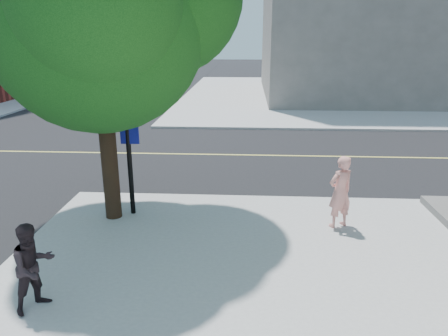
{
  "coord_description": "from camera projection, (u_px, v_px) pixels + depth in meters",
  "views": [
    {
      "loc": [
        3.75,
        -10.86,
        4.39
      ],
      "look_at": [
        3.2,
        -1.21,
        1.3
      ],
      "focal_mm": 33.45,
      "sensor_mm": 36.0,
      "label": 1
    }
  ],
  "objects": [
    {
      "name": "man_on_phone",
      "position": [
        340.0,
        192.0,
        9.51
      ],
      "size": [
        0.74,
        0.66,
        1.71
      ],
      "primitive_type": "imported",
      "rotation": [
        0.0,
        0.0,
        3.64
      ],
      "color": "#E49289",
      "rests_on": "sidewalk_se"
    },
    {
      "name": "road_ew",
      "position": [
        150.0,
        154.0,
        16.14
      ],
      "size": [
        140.0,
        9.0,
        0.01
      ],
      "primitive_type": "cube",
      "color": "black",
      "rests_on": "ground"
    },
    {
      "name": "pedestrian",
      "position": [
        33.0,
        267.0,
        6.65
      ],
      "size": [
        0.87,
        0.91,
        1.49
      ],
      "primitive_type": "imported",
      "rotation": [
        0.0,
        0.0,
        0.98
      ],
      "color": "black",
      "rests_on": "sidewalk_se"
    },
    {
      "name": "signal_pole",
      "position": [
        37.0,
        76.0,
        9.58
      ],
      "size": [
        3.67,
        0.42,
        4.14
      ],
      "rotation": [
        0.0,
        0.0,
        -0.38
      ],
      "color": "black",
      "rests_on": "sidewalk_se"
    },
    {
      "name": "ground",
      "position": [
        115.0,
        197.0,
        11.87
      ],
      "size": [
        140.0,
        140.0,
        0.0
      ],
      "primitive_type": "plane",
      "color": "black",
      "rests_on": "ground"
    },
    {
      "name": "sidewalk_ne",
      "position": [
        377.0,
        95.0,
        31.55
      ],
      "size": [
        29.0,
        25.0,
        0.12
      ],
      "primitive_type": "cube",
      "color": "#ABABAB",
      "rests_on": "ground"
    }
  ]
}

